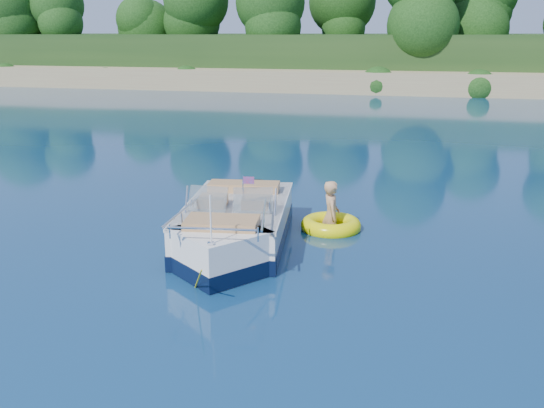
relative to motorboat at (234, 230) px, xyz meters
name	(u,v)px	position (x,y,z in m)	size (l,w,h in m)	color
ground	(187,304)	(0.06, -2.72, -0.36)	(160.00, 160.00, 0.00)	#09203F
shoreline	(393,61)	(0.06, 61.06, 0.62)	(170.00, 59.00, 6.00)	#9F825C
treeline	(382,14)	(0.10, 38.30, 5.19)	(150.00, 7.12, 8.19)	black
motorboat	(234,230)	(0.00, 0.00, 0.00)	(2.46, 5.58, 1.86)	white
tow_tube	(331,225)	(1.72, 1.58, -0.27)	(1.75, 1.75, 0.35)	#FFF706
boy	(330,229)	(1.71, 1.63, -0.36)	(0.60, 0.39, 1.63)	tan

